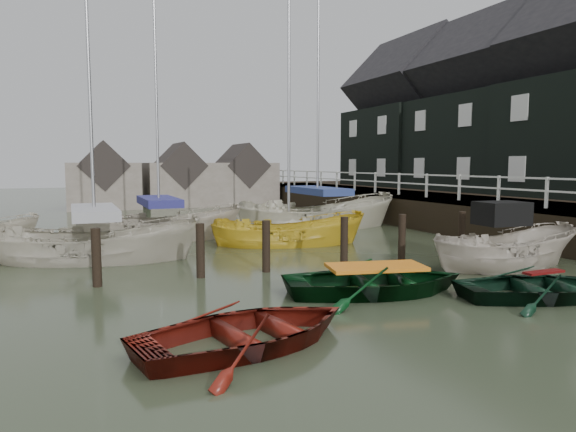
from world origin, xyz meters
name	(u,v)px	position (x,y,z in m)	size (l,w,h in m)	color
ground	(362,293)	(0.00, 0.00, 0.00)	(120.00, 120.00, 0.00)	#2F3723
pier	(424,210)	(9.48, 10.00, 0.71)	(3.04, 32.00, 2.70)	black
land_strip	(511,220)	(15.00, 10.00, 0.00)	(14.00, 38.00, 1.50)	black
quay_houses	(537,107)	(14.99, 8.66, 5.68)	(6.52, 28.14, 10.01)	black
mooring_pilings	(269,253)	(-1.11, 3.00, 0.50)	(13.72, 0.22, 1.80)	black
far_sheds	(177,179)	(0.83, 26.00, 1.86)	(14.00, 4.08, 4.39)	#665B51
rowboat_red	(250,346)	(-3.46, -2.23, 0.00)	(2.70, 3.78, 0.78)	#5C140D
rowboat_green	(376,293)	(0.25, -0.16, 0.00)	(2.96, 4.14, 0.86)	black
rowboat_dkgreen	(543,298)	(3.39, -1.92, 0.00)	(2.67, 3.73, 0.77)	black
motorboat	(505,265)	(5.09, 0.80, 0.09)	(4.74, 2.11, 2.75)	#B8AD9D
sailboat_a	(96,258)	(-5.37, 6.60, 0.06)	(6.77, 4.15, 11.26)	#BEB6A2
sailboat_b	(160,237)	(-2.85, 10.41, 0.06)	(6.75, 3.92, 10.71)	#BEB3A2
sailboat_c	(289,244)	(1.25, 7.17, 0.01)	(5.97, 3.50, 9.82)	gold
sailboat_d	(317,226)	(4.37, 11.14, 0.06)	(7.79, 3.85, 11.70)	beige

